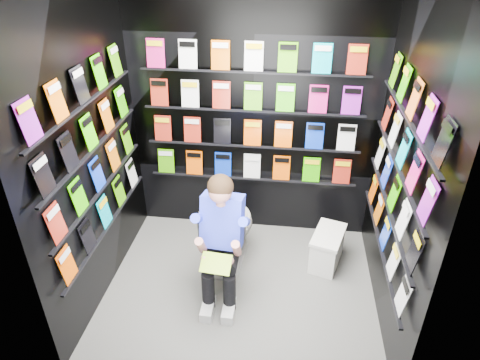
# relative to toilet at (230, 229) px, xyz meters

# --- Properties ---
(floor) EXTENTS (2.40, 2.40, 0.00)m
(floor) POSITION_rel_toilet_xyz_m (0.15, -0.39, -0.37)
(floor) COLOR slate
(floor) RESTS_ON ground
(wall_back) EXTENTS (2.40, 0.04, 2.60)m
(wall_back) POSITION_rel_toilet_xyz_m (0.15, 0.61, 0.93)
(wall_back) COLOR black
(wall_back) RESTS_ON floor
(wall_front) EXTENTS (2.40, 0.04, 2.60)m
(wall_front) POSITION_rel_toilet_xyz_m (0.15, -1.39, 0.93)
(wall_front) COLOR black
(wall_front) RESTS_ON floor
(wall_left) EXTENTS (0.04, 2.00, 2.60)m
(wall_left) POSITION_rel_toilet_xyz_m (-1.05, -0.39, 0.93)
(wall_left) COLOR black
(wall_left) RESTS_ON floor
(wall_right) EXTENTS (0.04, 2.00, 2.60)m
(wall_right) POSITION_rel_toilet_xyz_m (1.35, -0.39, 0.93)
(wall_right) COLOR black
(wall_right) RESTS_ON floor
(comics_back) EXTENTS (2.10, 0.06, 1.37)m
(comics_back) POSITION_rel_toilet_xyz_m (0.15, 0.58, 0.94)
(comics_back) COLOR #D4610A
(comics_back) RESTS_ON wall_back
(comics_left) EXTENTS (0.06, 1.70, 1.37)m
(comics_left) POSITION_rel_toilet_xyz_m (-1.02, -0.39, 0.94)
(comics_left) COLOR #D4610A
(comics_left) RESTS_ON wall_left
(comics_right) EXTENTS (0.06, 1.70, 1.37)m
(comics_right) POSITION_rel_toilet_xyz_m (1.32, -0.39, 0.94)
(comics_right) COLOR #D4610A
(comics_right) RESTS_ON wall_right
(toilet) EXTENTS (0.48, 0.78, 0.73)m
(toilet) POSITION_rel_toilet_xyz_m (0.00, 0.00, 0.00)
(toilet) COLOR white
(toilet) RESTS_ON floor
(longbox) EXTENTS (0.35, 0.48, 0.33)m
(longbox) POSITION_rel_toilet_xyz_m (0.93, 0.07, -0.20)
(longbox) COLOR white
(longbox) RESTS_ON floor
(longbox_lid) EXTENTS (0.38, 0.51, 0.03)m
(longbox_lid) POSITION_rel_toilet_xyz_m (0.93, 0.07, -0.03)
(longbox_lid) COLOR white
(longbox_lid) RESTS_ON longbox
(reader) EXTENTS (0.53, 0.72, 1.26)m
(reader) POSITION_rel_toilet_xyz_m (0.00, -0.38, 0.37)
(reader) COLOR #2836E6
(reader) RESTS_ON toilet
(held_comic) EXTENTS (0.25, 0.16, 0.10)m
(held_comic) POSITION_rel_toilet_xyz_m (0.00, -0.73, 0.21)
(held_comic) COLOR green
(held_comic) RESTS_ON reader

